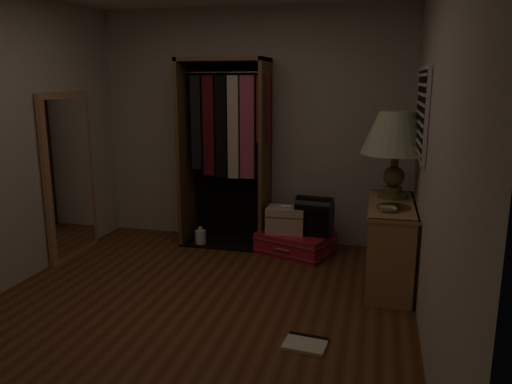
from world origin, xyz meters
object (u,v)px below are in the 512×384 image
console_bookshelf (390,241)px  black_bag (314,215)px  floor_mirror (70,176)px  train_case (286,220)px  table_lamp (396,135)px  pink_suitcase (295,243)px  open_wardrobe (228,138)px  white_jug (201,237)px

console_bookshelf → black_bag: (-0.77, 0.56, 0.05)m
floor_mirror → train_case: (2.17, 0.58, -0.48)m
train_case → table_lamp: bearing=-18.6°
train_case → table_lamp: (1.07, -0.33, 0.96)m
floor_mirror → pink_suitcase: 2.46m
open_wardrobe → white_jug: size_ratio=9.67×
open_wardrobe → pink_suitcase: size_ratio=2.30×
pink_suitcase → black_bag: bearing=22.7°
open_wardrobe → pink_suitcase: 1.35m
table_lamp → white_jug: table_lamp is taller
train_case → console_bookshelf: bearing=-28.3°
train_case → black_bag: size_ratio=1.01×
floor_mirror → console_bookshelf: bearing=0.8°
white_jug → train_case: bearing=-0.9°
console_bookshelf → pink_suitcase: (-0.96, 0.55, -0.28)m
floor_mirror → table_lamp: size_ratio=2.13×
pink_suitcase → train_case: (-0.10, -0.01, 0.25)m
pink_suitcase → table_lamp: 1.59m
pink_suitcase → train_case: 0.27m
open_wardrobe → floor_mirror: 1.70m
white_jug → pink_suitcase: bearing=-0.4°
pink_suitcase → black_bag: size_ratio=2.19×
console_bookshelf → floor_mirror: size_ratio=0.66×
black_bag → white_jug: black_bag is taller
table_lamp → open_wardrobe: bearing=163.7°
console_bookshelf → open_wardrobe: 2.07m
floor_mirror → train_case: 2.30m
train_case → white_jug: bearing=177.6°
train_case → white_jug: size_ratio=1.95×
floor_mirror → table_lamp: (3.24, 0.25, 0.48)m
open_wardrobe → console_bookshelf: bearing=-22.4°
table_lamp → white_jug: 2.42m
floor_mirror → pink_suitcase: floor_mirror is taller
pink_suitcase → table_lamp: bearing=0.6°
open_wardrobe → train_case: size_ratio=4.95×
table_lamp → black_bag: bearing=155.6°
console_bookshelf → white_jug: 2.14m
open_wardrobe → black_bag: bearing=-9.5°
open_wardrobe → black_bag: 1.26m
console_bookshelf → floor_mirror: bearing=-179.2°
white_jug → open_wardrobe: bearing=31.1°
pink_suitcase → black_bag: (0.20, 0.01, 0.32)m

